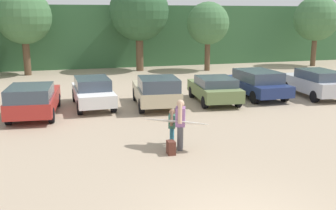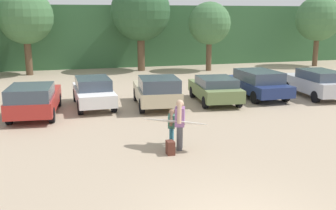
{
  "view_description": "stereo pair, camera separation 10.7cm",
  "coord_description": "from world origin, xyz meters",
  "px_view_note": "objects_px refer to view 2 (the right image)",
  "views": [
    {
      "loc": [
        -3.72,
        -7.06,
        4.42
      ],
      "look_at": [
        0.49,
        7.49,
        0.93
      ],
      "focal_mm": 42.09,
      "sensor_mm": 36.0,
      "label": 1
    },
    {
      "loc": [
        -3.62,
        -7.09,
        4.42
      ],
      "look_at": [
        0.49,
        7.49,
        0.93
      ],
      "focal_mm": 42.09,
      "sensor_mm": 36.0,
      "label": 2
    }
  ],
  "objects_px": {
    "parked_car_white": "(93,91)",
    "surfboard_white": "(175,122)",
    "person_adult": "(180,122)",
    "parked_car_silver": "(316,83)",
    "parked_car_olive_green": "(215,89)",
    "parked_car_champagne": "(157,91)",
    "backpack_dropped": "(170,148)",
    "parked_car_navy": "(257,83)",
    "parked_car_red": "(34,99)",
    "person_child": "(172,125)"
  },
  "relations": [
    {
      "from": "parked_car_red",
      "to": "parked_car_olive_green",
      "type": "xyz_separation_m",
      "value": [
        8.79,
        0.48,
        -0.07
      ]
    },
    {
      "from": "surfboard_white",
      "to": "backpack_dropped",
      "type": "relative_size",
      "value": 4.94
    },
    {
      "from": "parked_car_white",
      "to": "surfboard_white",
      "type": "height_order",
      "value": "parked_car_white"
    },
    {
      "from": "person_child",
      "to": "parked_car_champagne",
      "type": "bearing_deg",
      "value": -77.83
    },
    {
      "from": "parked_car_champagne",
      "to": "person_child",
      "type": "relative_size",
      "value": 3.45
    },
    {
      "from": "parked_car_champagne",
      "to": "person_child",
      "type": "bearing_deg",
      "value": 176.84
    },
    {
      "from": "parked_car_olive_green",
      "to": "parked_car_white",
      "type": "bearing_deg",
      "value": 88.92
    },
    {
      "from": "parked_car_white",
      "to": "person_adult",
      "type": "distance_m",
      "value": 7.47
    },
    {
      "from": "parked_car_champagne",
      "to": "parked_car_navy",
      "type": "xyz_separation_m",
      "value": [
        5.86,
        0.89,
        -0.03
      ]
    },
    {
      "from": "person_adult",
      "to": "person_child",
      "type": "relative_size",
      "value": 1.36
    },
    {
      "from": "parked_car_red",
      "to": "parked_car_olive_green",
      "type": "relative_size",
      "value": 1.14
    },
    {
      "from": "parked_car_champagne",
      "to": "person_child",
      "type": "xyz_separation_m",
      "value": [
        -0.88,
        -5.59,
        -0.11
      ]
    },
    {
      "from": "parked_car_red",
      "to": "parked_car_white",
      "type": "bearing_deg",
      "value": -60.5
    },
    {
      "from": "parked_car_navy",
      "to": "backpack_dropped",
      "type": "relative_size",
      "value": 10.48
    },
    {
      "from": "person_child",
      "to": "backpack_dropped",
      "type": "height_order",
      "value": "person_child"
    },
    {
      "from": "backpack_dropped",
      "to": "parked_car_navy",
      "type": "bearing_deg",
      "value": 46.58
    },
    {
      "from": "parked_car_white",
      "to": "surfboard_white",
      "type": "distance_m",
      "value": 7.3
    },
    {
      "from": "parked_car_navy",
      "to": "person_child",
      "type": "distance_m",
      "value": 9.35
    },
    {
      "from": "surfboard_white",
      "to": "parked_car_olive_green",
      "type": "bearing_deg",
      "value": -87.99
    },
    {
      "from": "parked_car_olive_green",
      "to": "person_child",
      "type": "xyz_separation_m",
      "value": [
        -4.02,
        -5.85,
        -0.01
      ]
    },
    {
      "from": "parked_car_navy",
      "to": "parked_car_silver",
      "type": "bearing_deg",
      "value": -105.83
    },
    {
      "from": "parked_car_champagne",
      "to": "person_adult",
      "type": "relative_size",
      "value": 2.54
    },
    {
      "from": "person_adult",
      "to": "parked_car_silver",
      "type": "bearing_deg",
      "value": -126.43
    },
    {
      "from": "person_child",
      "to": "surfboard_white",
      "type": "xyz_separation_m",
      "value": [
        -0.01,
        -0.43,
        0.22
      ]
    },
    {
      "from": "parked_car_champagne",
      "to": "backpack_dropped",
      "type": "bearing_deg",
      "value": 175.39
    },
    {
      "from": "parked_car_red",
      "to": "parked_car_silver",
      "type": "xyz_separation_m",
      "value": [
        14.6,
        0.25,
        0.02
      ]
    },
    {
      "from": "parked_car_white",
      "to": "parked_car_olive_green",
      "type": "relative_size",
      "value": 1.03
    },
    {
      "from": "backpack_dropped",
      "to": "parked_car_red",
      "type": "bearing_deg",
      "value": 124.97
    },
    {
      "from": "backpack_dropped",
      "to": "parked_car_white",
      "type": "bearing_deg",
      "value": 103.03
    },
    {
      "from": "parked_car_silver",
      "to": "person_adult",
      "type": "height_order",
      "value": "person_adult"
    },
    {
      "from": "parked_car_olive_green",
      "to": "surfboard_white",
      "type": "bearing_deg",
      "value": 152.95
    },
    {
      "from": "person_adult",
      "to": "parked_car_navy",
      "type": "bearing_deg",
      "value": -112.1
    },
    {
      "from": "parked_car_red",
      "to": "parked_car_silver",
      "type": "height_order",
      "value": "parked_car_silver"
    },
    {
      "from": "person_child",
      "to": "surfboard_white",
      "type": "relative_size",
      "value": 0.56
    },
    {
      "from": "parked_car_champagne",
      "to": "surfboard_white",
      "type": "distance_m",
      "value": 6.08
    },
    {
      "from": "person_child",
      "to": "parked_car_red",
      "type": "bearing_deg",
      "value": -27.34
    },
    {
      "from": "parked_car_white",
      "to": "person_adult",
      "type": "bearing_deg",
      "value": -164.14
    },
    {
      "from": "backpack_dropped",
      "to": "person_adult",
      "type": "bearing_deg",
      "value": 42.86
    },
    {
      "from": "parked_car_olive_green",
      "to": "surfboard_white",
      "type": "height_order",
      "value": "parked_car_olive_green"
    },
    {
      "from": "parked_car_red",
      "to": "surfboard_white",
      "type": "bearing_deg",
      "value": -135.07
    },
    {
      "from": "parked_car_red",
      "to": "parked_car_champagne",
      "type": "xyz_separation_m",
      "value": [
        5.64,
        0.22,
        0.03
      ]
    },
    {
      "from": "parked_car_champagne",
      "to": "backpack_dropped",
      "type": "xyz_separation_m",
      "value": [
        -1.2,
        -6.57,
        -0.6
      ]
    },
    {
      "from": "parked_car_navy",
      "to": "backpack_dropped",
      "type": "distance_m",
      "value": 10.29
    },
    {
      "from": "parked_car_navy",
      "to": "person_child",
      "type": "height_order",
      "value": "parked_car_navy"
    },
    {
      "from": "parked_car_olive_green",
      "to": "person_child",
      "type": "distance_m",
      "value": 7.1
    },
    {
      "from": "parked_car_navy",
      "to": "person_adult",
      "type": "xyz_separation_m",
      "value": [
        -6.62,
        -7.05,
        0.17
      ]
    },
    {
      "from": "parked_car_olive_green",
      "to": "surfboard_white",
      "type": "distance_m",
      "value": 7.46
    },
    {
      "from": "parked_car_olive_green",
      "to": "parked_car_navy",
      "type": "height_order",
      "value": "parked_car_navy"
    },
    {
      "from": "person_adult",
      "to": "person_child",
      "type": "height_order",
      "value": "person_adult"
    },
    {
      "from": "parked_car_red",
      "to": "parked_car_white",
      "type": "xyz_separation_m",
      "value": [
        2.69,
        1.2,
        -0.02
      ]
    }
  ]
}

